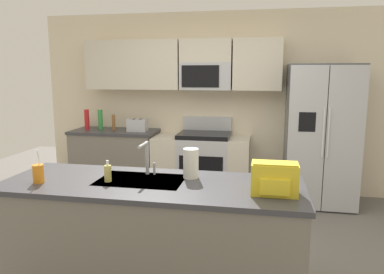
{
  "coord_description": "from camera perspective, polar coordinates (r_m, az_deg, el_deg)",
  "views": [
    {
      "loc": [
        0.7,
        -3.26,
        1.74
      ],
      "look_at": [
        -0.04,
        0.6,
        1.05
      ],
      "focal_mm": 34.32,
      "sensor_mm": 36.0,
      "label": 1
    }
  ],
  "objects": [
    {
      "name": "toaster",
      "position": [
        5.36,
        -8.48,
        1.82
      ],
      "size": [
        0.28,
        0.16,
        0.18
      ],
      "color": "#B7BABF",
      "rests_on": "back_counter"
    },
    {
      "name": "island_counter",
      "position": [
        3.05,
        -6.2,
        -15.06
      ],
      "size": [
        2.34,
        0.84,
        0.9
      ],
      "color": "slate",
      "rests_on": "ground"
    },
    {
      "name": "ground_plane",
      "position": [
        3.76,
        -1.21,
        -17.62
      ],
      "size": [
        9.0,
        9.0,
        0.0
      ],
      "primitive_type": "plane",
      "color": "#66605B",
      "rests_on": "ground"
    },
    {
      "name": "refrigerator",
      "position": [
        5.11,
        19.38,
        0.23
      ],
      "size": [
        0.9,
        0.76,
        1.85
      ],
      "color": "#4C4F54",
      "rests_on": "ground"
    },
    {
      "name": "soap_dispenser",
      "position": [
        2.94,
        -12.95,
        -5.49
      ],
      "size": [
        0.06,
        0.06,
        0.17
      ],
      "color": "#D8CC66",
      "rests_on": "island_counter"
    },
    {
      "name": "range_oven",
      "position": [
        5.29,
        1.51,
        -4.23
      ],
      "size": [
        1.36,
        0.61,
        1.1
      ],
      "color": "#B7BABF",
      "rests_on": "ground"
    },
    {
      "name": "pepper_mill",
      "position": [
        5.54,
        -12.08,
        2.23
      ],
      "size": [
        0.05,
        0.05,
        0.23
      ],
      "primitive_type": "cylinder",
      "color": "brown",
      "rests_on": "back_counter"
    },
    {
      "name": "back_counter",
      "position": [
        5.64,
        -11.79,
        -3.45
      ],
      "size": [
        1.25,
        0.63,
        0.9
      ],
      "color": "slate",
      "rests_on": "ground"
    },
    {
      "name": "sink_faucet",
      "position": [
        3.05,
        -7.05,
        -2.85
      ],
      "size": [
        0.08,
        0.21,
        0.28
      ],
      "color": "#B7BABF",
      "rests_on": "island_counter"
    },
    {
      "name": "drink_cup_orange",
      "position": [
        3.08,
        -22.77,
        -5.26
      ],
      "size": [
        0.08,
        0.08,
        0.26
      ],
      "color": "orange",
      "rests_on": "island_counter"
    },
    {
      "name": "paper_towel_roll",
      "position": [
        2.96,
        -0.18,
        -4.1
      ],
      "size": [
        0.12,
        0.12,
        0.24
      ],
      "primitive_type": "cylinder",
      "color": "white",
      "rests_on": "island_counter"
    },
    {
      "name": "kitchen_wall_unit",
      "position": [
        5.41,
        1.89,
        7.14
      ],
      "size": [
        5.2,
        0.43,
        2.6
      ],
      "color": "beige",
      "rests_on": "ground"
    },
    {
      "name": "backpack",
      "position": [
        2.64,
        12.7,
        -6.2
      ],
      "size": [
        0.32,
        0.22,
        0.23
      ],
      "color": "yellow",
      "rests_on": "island_counter"
    },
    {
      "name": "bottle_green",
      "position": [
        5.68,
        -14.04,
        2.66
      ],
      "size": [
        0.07,
        0.07,
        0.29
      ],
      "primitive_type": "cylinder",
      "color": "green",
      "rests_on": "back_counter"
    },
    {
      "name": "bottle_red",
      "position": [
        5.72,
        -16.02,
        2.64
      ],
      "size": [
        0.07,
        0.07,
        0.3
      ],
      "primitive_type": "cylinder",
      "color": "red",
      "rests_on": "back_counter"
    }
  ]
}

